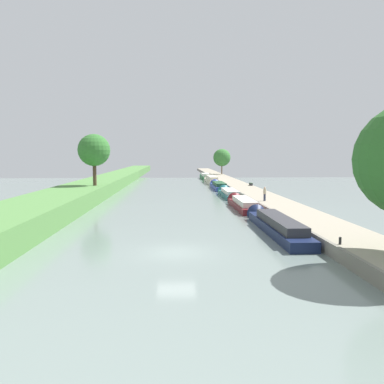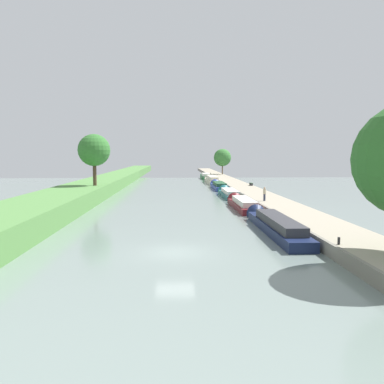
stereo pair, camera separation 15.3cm
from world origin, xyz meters
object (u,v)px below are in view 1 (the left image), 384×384
object	(u,v)px
narrowboat_maroon	(242,204)
narrowboat_green	(205,176)
narrowboat_cream	(211,180)
park_bench	(251,184)
narrowboat_blue	(218,186)
narrowboat_teal	(228,193)
mooring_bollard_near	(340,241)
narrowboat_navy	(275,224)
mooring_bollard_far	(210,174)
person_walking	(265,194)

from	to	relation	value
narrowboat_maroon	narrowboat_green	distance (m)	56.08
narrowboat_cream	park_bench	bearing A→B (deg)	-73.13
narrowboat_blue	park_bench	xyz separation A→B (m)	(5.45, -3.34, 0.65)
narrowboat_teal	mooring_bollard_near	distance (m)	34.68
narrowboat_green	narrowboat_navy	bearing A→B (deg)	-89.97
mooring_bollard_far	person_walking	bearing A→B (deg)	-89.38
narrowboat_cream	mooring_bollard_far	xyz separation A→B (m)	(1.72, 20.54, 0.38)
narrowboat_cream	narrowboat_maroon	bearing A→B (deg)	-90.43
narrowboat_teal	park_bench	distance (m)	11.26
narrowboat_green	mooring_bollard_far	size ratio (longest dim) A/B	25.85
narrowboat_blue	park_bench	bearing A→B (deg)	-31.49
narrowboat_maroon	narrowboat_blue	distance (m)	26.06
narrowboat_cream	narrowboat_navy	bearing A→B (deg)	-90.08
narrowboat_green	park_bench	world-z (taller)	narrowboat_green
narrowboat_maroon	narrowboat_green	world-z (taller)	narrowboat_green
mooring_bollard_far	park_bench	world-z (taller)	park_bench
narrowboat_navy	narrowboat_blue	distance (m)	39.67
narrowboat_navy	narrowboat_maroon	bearing A→B (deg)	90.95
narrowboat_green	narrowboat_blue	bearing A→B (deg)	-89.93
mooring_bollard_far	park_bench	distance (m)	38.44
mooring_bollard_near	narrowboat_cream	bearing A→B (deg)	91.58
person_walking	park_bench	bearing A→B (deg)	82.44
narrowboat_teal	narrowboat_blue	bearing A→B (deg)	90.02
mooring_bollard_near	narrowboat_maroon	bearing A→B (deg)	95.31
narrowboat_maroon	narrowboat_cream	xyz separation A→B (m)	(0.30, 40.45, 0.16)
mooring_bollard_near	narrowboat_green	bearing A→B (deg)	91.35
narrowboat_maroon	narrowboat_blue	xyz separation A→B (m)	(0.23, 26.06, 0.01)
mooring_bollard_near	park_bench	xyz separation A→B (m)	(3.66, 44.46, 0.12)
narrowboat_cream	narrowboat_blue	bearing A→B (deg)	-90.29
mooring_bollard_far	narrowboat_cream	bearing A→B (deg)	-94.78
narrowboat_blue	narrowboat_green	distance (m)	30.02
narrowboat_teal	narrowboat_cream	size ratio (longest dim) A/B	0.71
narrowboat_cream	person_walking	size ratio (longest dim) A/B	9.81
narrowboat_green	person_walking	distance (m)	56.01
narrowboat_blue	person_walking	size ratio (longest dim) A/B	7.38
narrowboat_cream	narrowboat_green	bearing A→B (deg)	90.40
narrowboat_maroon	mooring_bollard_far	world-z (taller)	narrowboat_maroon
narrowboat_navy	mooring_bollard_far	xyz separation A→B (m)	(1.80, 74.60, 0.47)
narrowboat_green	mooring_bollard_near	distance (m)	77.84
narrowboat_navy	narrowboat_blue	size ratio (longest dim) A/B	1.17
narrowboat_teal	narrowboat_cream	bearing A→B (deg)	89.86
mooring_bollard_far	mooring_bollard_near	bearing A→B (deg)	-90.00
narrowboat_maroon	person_walking	world-z (taller)	person_walking
narrowboat_cream	person_walking	distance (m)	40.40
narrowboat_blue	narrowboat_cream	bearing A→B (deg)	89.71
park_bench	narrowboat_navy	bearing A→B (deg)	-98.54
narrowboat_navy	narrowboat_cream	xyz separation A→B (m)	(0.08, 54.06, 0.10)
narrowboat_navy	narrowboat_green	distance (m)	69.69
narrowboat_blue	mooring_bollard_near	size ratio (longest dim) A/B	27.24
person_walking	narrowboat_maroon	bearing A→B (deg)	-177.12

